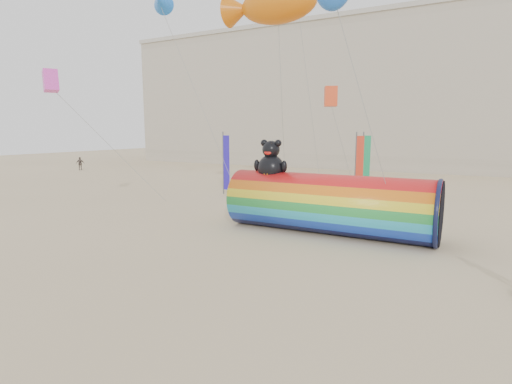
% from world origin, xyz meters
% --- Properties ---
extents(ground, '(160.00, 160.00, 0.00)m').
position_xyz_m(ground, '(0.00, 0.00, 0.00)').
color(ground, '#CCB58C').
rests_on(ground, ground).
extents(hotel_building, '(60.40, 15.40, 20.60)m').
position_xyz_m(hotel_building, '(-12.00, 45.95, 10.31)').
color(hotel_building, '#B7AD99').
rests_on(hotel_building, ground).
extents(windsock_assembly, '(10.60, 3.23, 4.89)m').
position_xyz_m(windsock_assembly, '(3.07, 4.62, 1.62)').
color(windsock_assembly, red).
rests_on(windsock_assembly, ground).
extents(festival_banners, '(11.10, 4.56, 5.20)m').
position_xyz_m(festival_banners, '(-1.58, 15.17, 2.64)').
color(festival_banners, '#59595E').
rests_on(festival_banners, ground).
extents(flying_kites, '(26.68, 12.27, 9.31)m').
position_xyz_m(flying_kites, '(1.18, 5.08, 11.38)').
color(flying_kites, orange).
rests_on(flying_kites, ground).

